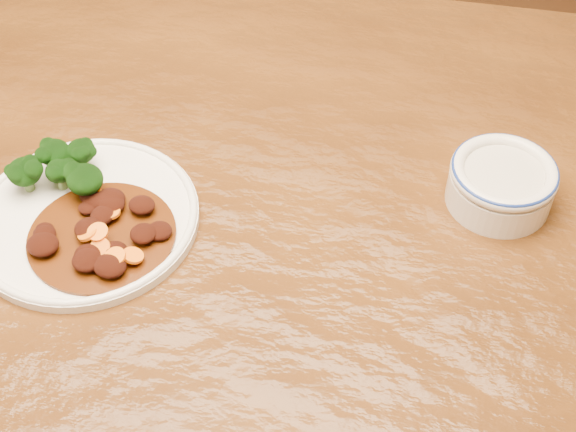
% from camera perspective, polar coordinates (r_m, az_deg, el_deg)
% --- Properties ---
extents(dining_table, '(1.59, 1.06, 0.75)m').
position_cam_1_polar(dining_table, '(0.95, -6.38, -1.92)').
color(dining_table, '#57300F').
rests_on(dining_table, ground).
extents(dinner_plate, '(0.24, 0.24, 0.02)m').
position_cam_1_polar(dinner_plate, '(0.88, -14.21, -0.08)').
color(dinner_plate, white).
rests_on(dinner_plate, dining_table).
extents(broccoli_florets, '(0.11, 0.08, 0.04)m').
position_cam_1_polar(broccoli_florets, '(0.90, -15.85, 3.37)').
color(broccoli_florets, '#638544').
rests_on(broccoli_florets, dinner_plate).
extents(mince_stew, '(0.15, 0.15, 0.02)m').
position_cam_1_polar(mince_stew, '(0.85, -13.18, -1.09)').
color(mince_stew, '#4C2208').
rests_on(mince_stew, dinner_plate).
extents(dip_bowl, '(0.11, 0.11, 0.05)m').
position_cam_1_polar(dip_bowl, '(0.89, 14.95, 2.34)').
color(dip_bowl, silver).
rests_on(dip_bowl, dining_table).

